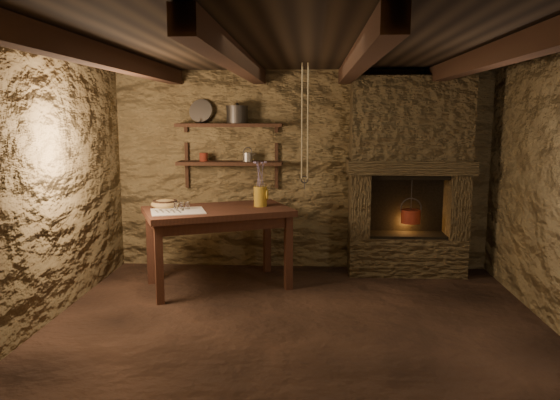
# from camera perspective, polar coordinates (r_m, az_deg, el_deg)

# --- Properties ---
(floor) EXTENTS (4.50, 4.50, 0.00)m
(floor) POSITION_cam_1_polar(r_m,az_deg,el_deg) (4.97, 1.73, -13.15)
(floor) COLOR black
(floor) RESTS_ON ground
(back_wall) EXTENTS (4.50, 0.04, 2.40)m
(back_wall) POSITION_cam_1_polar(r_m,az_deg,el_deg) (6.65, 2.24, 3.10)
(back_wall) COLOR #4F3E25
(back_wall) RESTS_ON floor
(front_wall) EXTENTS (4.50, 0.04, 2.40)m
(front_wall) POSITION_cam_1_polar(r_m,az_deg,el_deg) (2.70, 0.71, -5.34)
(front_wall) COLOR #4F3E25
(front_wall) RESTS_ON floor
(left_wall) EXTENTS (0.04, 4.00, 2.40)m
(left_wall) POSITION_cam_1_polar(r_m,az_deg,el_deg) (5.22, -23.70, 0.81)
(left_wall) COLOR #4F3E25
(left_wall) RESTS_ON floor
(ceiling) EXTENTS (4.50, 4.00, 0.04)m
(ceiling) POSITION_cam_1_polar(r_m,az_deg,el_deg) (4.65, 1.87, 15.48)
(ceiling) COLOR black
(ceiling) RESTS_ON back_wall
(beam_far_left) EXTENTS (0.14, 3.95, 0.16)m
(beam_far_left) POSITION_cam_1_polar(r_m,az_deg,el_deg) (4.91, -16.47, 13.72)
(beam_far_left) COLOR black
(beam_far_left) RESTS_ON ceiling
(beam_mid_left) EXTENTS (0.14, 3.95, 0.16)m
(beam_mid_left) POSITION_cam_1_polar(r_m,az_deg,el_deg) (4.67, -4.47, 14.31)
(beam_mid_left) COLOR black
(beam_mid_left) RESTS_ON ceiling
(beam_mid_right) EXTENTS (0.14, 3.95, 0.16)m
(beam_mid_right) POSITION_cam_1_polar(r_m,az_deg,el_deg) (4.65, 8.24, 14.28)
(beam_mid_right) COLOR black
(beam_mid_right) RESTS_ON ceiling
(beam_far_right) EXTENTS (0.14, 3.95, 0.16)m
(beam_far_right) POSITION_cam_1_polar(r_m,az_deg,el_deg) (4.84, 20.47, 13.61)
(beam_far_right) COLOR black
(beam_far_right) RESTS_ON ceiling
(shelf_lower) EXTENTS (1.25, 0.30, 0.04)m
(shelf_lower) POSITION_cam_1_polar(r_m,az_deg,el_deg) (6.55, -5.25, 3.87)
(shelf_lower) COLOR black
(shelf_lower) RESTS_ON back_wall
(shelf_upper) EXTENTS (1.25, 0.30, 0.04)m
(shelf_upper) POSITION_cam_1_polar(r_m,az_deg,el_deg) (6.52, -5.31, 7.81)
(shelf_upper) COLOR black
(shelf_upper) RESTS_ON back_wall
(hearth) EXTENTS (1.43, 0.51, 2.30)m
(hearth) POSITION_cam_1_polar(r_m,az_deg,el_deg) (6.51, 13.29, 2.99)
(hearth) COLOR #372B1B
(hearth) RESTS_ON floor
(work_table) EXTENTS (1.74, 1.40, 0.87)m
(work_table) POSITION_cam_1_polar(r_m,az_deg,el_deg) (6.00, -6.49, -4.66)
(work_table) COLOR black
(work_table) RESTS_ON floor
(linen_cloth) EXTENTS (0.65, 0.59, 0.01)m
(linen_cloth) POSITION_cam_1_polar(r_m,az_deg,el_deg) (5.78, -10.62, -1.17)
(linen_cloth) COLOR beige
(linen_cloth) RESTS_ON work_table
(pewter_cutlery_row) EXTENTS (0.49, 0.31, 0.01)m
(pewter_cutlery_row) POSITION_cam_1_polar(r_m,az_deg,el_deg) (5.76, -10.67, -1.10)
(pewter_cutlery_row) COLOR gray
(pewter_cutlery_row) RESTS_ON linen_cloth
(drinking_glasses) EXTENTS (0.18, 0.05, 0.07)m
(drinking_glasses) POSITION_cam_1_polar(r_m,az_deg,el_deg) (5.87, -10.22, -0.62)
(drinking_glasses) COLOR white
(drinking_glasses) RESTS_ON linen_cloth
(stoneware_jug) EXTENTS (0.16, 0.16, 0.51)m
(stoneware_jug) POSITION_cam_1_polar(r_m,az_deg,el_deg) (6.00, -2.04, 1.40)
(stoneware_jug) COLOR #A67C20
(stoneware_jug) RESTS_ON work_table
(wooden_bowl) EXTENTS (0.37, 0.37, 0.11)m
(wooden_bowl) POSITION_cam_1_polar(r_m,az_deg,el_deg) (6.07, -11.91, -0.42)
(wooden_bowl) COLOR olive
(wooden_bowl) RESTS_ON work_table
(iron_stockpot) EXTENTS (0.26, 0.26, 0.19)m
(iron_stockpot) POSITION_cam_1_polar(r_m,az_deg,el_deg) (6.51, -4.50, 8.82)
(iron_stockpot) COLOR #2B2826
(iron_stockpot) RESTS_ON shelf_upper
(tin_pan) EXTENTS (0.31, 0.17, 0.29)m
(tin_pan) POSITION_cam_1_polar(r_m,az_deg,el_deg) (6.68, -8.25, 9.18)
(tin_pan) COLOR #9E9E99
(tin_pan) RESTS_ON shelf_upper
(small_kettle) EXTENTS (0.18, 0.16, 0.17)m
(small_kettle) POSITION_cam_1_polar(r_m,az_deg,el_deg) (6.51, -3.40, 4.51)
(small_kettle) COLOR #9E9E99
(small_kettle) RESTS_ON shelf_lower
(rusty_tin) EXTENTS (0.11, 0.11, 0.10)m
(rusty_tin) POSITION_cam_1_polar(r_m,az_deg,el_deg) (6.60, -7.98, 4.46)
(rusty_tin) COLOR #571A11
(rusty_tin) RESTS_ON shelf_lower
(red_pot) EXTENTS (0.27, 0.27, 0.54)m
(red_pot) POSITION_cam_1_polar(r_m,az_deg,el_deg) (6.54, 13.51, -1.57)
(red_pot) COLOR maroon
(red_pot) RESTS_ON hearth
(hanging_ropes) EXTENTS (0.08, 0.08, 1.20)m
(hanging_ropes) POSITION_cam_1_polar(r_m,az_deg,el_deg) (5.66, 2.62, 8.19)
(hanging_ropes) COLOR tan
(hanging_ropes) RESTS_ON ceiling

